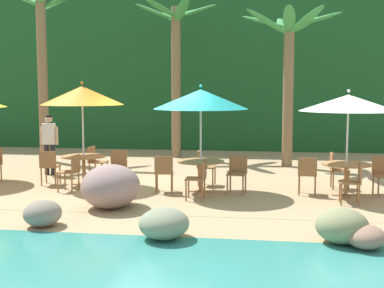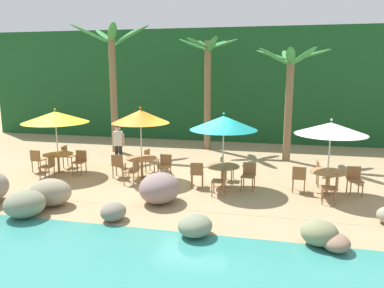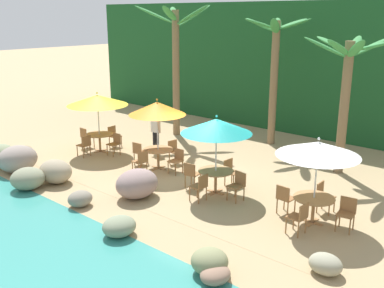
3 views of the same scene
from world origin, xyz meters
TOP-DOWN VIEW (x-y plane):
  - ground_plane at (0.00, 0.00)m, footprint 120.00×120.00m
  - terrace_deck at (0.00, 0.00)m, footprint 18.00×5.20m
  - foliage_backdrop at (0.00, 9.00)m, footprint 28.00×2.40m
  - rock_seawall at (-1.48, -3.24)m, footprint 15.43×3.12m
  - umbrella_yellow at (-5.32, 0.14)m, footprint 2.43×2.43m
  - dining_table_yellow at (-5.32, 0.14)m, footprint 1.10×1.10m
  - chair_yellow_seaward at (-4.47, 0.23)m, footprint 0.42×0.43m
  - chair_yellow_inland at (-5.45, 0.98)m, footprint 0.45×0.44m
  - chair_yellow_left at (-6.17, 0.07)m, footprint 0.43×0.44m
  - chair_yellow_right at (-5.16, -0.71)m, footprint 0.46×0.45m
  - umbrella_orange at (-2.01, 0.19)m, footprint 2.04×2.04m
  - dining_table_orange at (-2.01, 0.19)m, footprint 1.10×1.10m
  - chair_orange_seaward at (-1.16, 0.28)m, footprint 0.42×0.43m
  - chair_orange_inland at (-2.00, 1.05)m, footprint 0.47×0.47m
  - chair_orange_left at (-2.85, 0.04)m, footprint 0.45×0.46m
  - chair_orange_right at (-1.99, -0.66)m, footprint 0.46×0.46m
  - umbrella_teal at (1.00, -0.27)m, footprint 2.19×2.19m
  - dining_table_teal at (1.00, -0.27)m, footprint 1.10×1.10m
  - chair_teal_seaward at (1.85, -0.28)m, footprint 0.47×0.47m
  - chair_teal_inland at (0.96, 0.58)m, footprint 0.45×0.44m
  - chair_teal_left at (0.17, -0.48)m, footprint 0.47×0.48m
  - chair_teal_right at (1.09, -1.13)m, footprint 0.43×0.42m
  - umbrella_white at (4.29, -0.25)m, footprint 2.17×2.17m
  - dining_table_white at (4.29, -0.25)m, footprint 1.10×1.10m
  - chair_white_seaward at (5.12, -0.05)m, footprint 0.47×0.48m
  - chair_white_inland at (4.18, 0.60)m, footprint 0.44×0.43m
  - chair_white_left at (3.44, -0.27)m, footprint 0.45×0.46m
  - chair_white_right at (4.34, -1.10)m, footprint 0.45×0.44m
  - palm_tree_nearest at (-4.78, 4.22)m, footprint 3.33×3.41m
  - palm_tree_second at (-0.64, 5.75)m, footprint 2.84×2.66m
  - palm_tree_third at (3.14, 4.09)m, footprint 3.09×3.09m
  - waiter_in_white at (-3.48, 1.54)m, footprint 0.52×0.26m

SIDE VIEW (x-z plane):
  - ground_plane at x=0.00m, z-range 0.00..0.00m
  - terrace_deck at x=0.00m, z-range 0.00..0.01m
  - rock_seawall at x=-1.48m, z-range -0.10..0.85m
  - chair_yellow_seaward at x=-4.47m, z-range 0.08..0.95m
  - chair_yellow_inland at x=-5.45m, z-range 0.08..0.95m
  - chair_yellow_left at x=-6.17m, z-range 0.08..0.95m
  - chair_yellow_right at x=-5.16m, z-range 0.08..0.95m
  - chair_orange_seaward at x=-1.16m, z-range 0.08..0.95m
  - chair_orange_inland at x=-2.00m, z-range 0.08..0.95m
  - chair_orange_left at x=-2.85m, z-range 0.08..0.95m
  - chair_orange_right at x=-1.99m, z-range 0.08..0.95m
  - chair_teal_seaward at x=1.85m, z-range 0.08..0.95m
  - chair_teal_inland at x=0.96m, z-range 0.08..0.95m
  - chair_teal_left at x=0.17m, z-range 0.08..0.95m
  - chair_teal_right at x=1.09m, z-range 0.08..0.95m
  - chair_white_seaward at x=5.12m, z-range 0.08..0.95m
  - chair_white_inland at x=4.18m, z-range 0.08..0.95m
  - chair_white_left at x=3.44m, z-range 0.08..0.95m
  - chair_white_right at x=4.34m, z-range 0.08..0.95m
  - dining_table_yellow at x=-5.32m, z-range 0.24..0.98m
  - dining_table_orange at x=-2.01m, z-range 0.24..0.98m
  - dining_table_teal at x=1.00m, z-range 0.24..0.98m
  - dining_table_white at x=4.29m, z-range 0.24..0.98m
  - waiter_in_white at x=-3.48m, z-range 0.14..1.84m
  - umbrella_white at x=4.29m, z-range 0.90..3.29m
  - umbrella_yellow at x=-5.32m, z-range 0.91..3.37m
  - umbrella_teal at x=1.00m, z-range 0.91..3.42m
  - umbrella_orange at x=-2.01m, z-range 0.95..3.53m
  - foliage_backdrop at x=0.00m, z-range 0.00..6.00m
  - palm_tree_third at x=3.14m, z-range 0.98..5.73m
  - palm_tree_second at x=-0.64m, z-range 0.92..6.25m
  - palm_tree_nearest at x=-4.78m, z-range 0.95..6.81m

